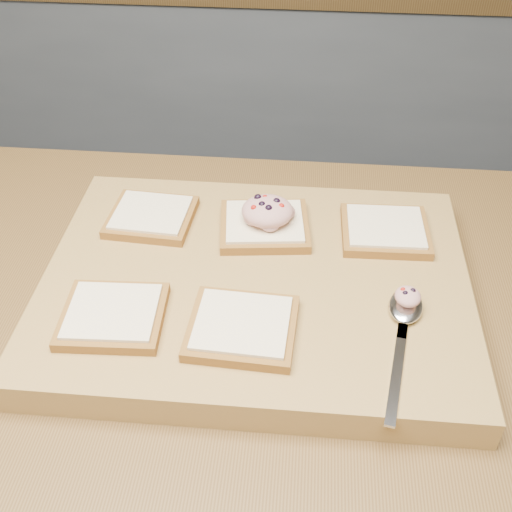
# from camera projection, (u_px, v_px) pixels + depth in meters

# --- Properties ---
(back_counter) EXTENTS (3.60, 0.62, 0.94)m
(back_counter) POSITION_uv_depth(u_px,v_px,m) (292.00, 108.00, 2.13)
(back_counter) COLOR slate
(back_counter) RESTS_ON ground
(cutting_board) EXTENTS (0.52, 0.39, 0.04)m
(cutting_board) POSITION_uv_depth(u_px,v_px,m) (256.00, 287.00, 0.80)
(cutting_board) COLOR #A48146
(cutting_board) RESTS_ON island_counter
(bread_far_left) EXTENTS (0.12, 0.11, 0.02)m
(bread_far_left) POSITION_uv_depth(u_px,v_px,m) (151.00, 216.00, 0.86)
(bread_far_left) COLOR brown
(bread_far_left) RESTS_ON cutting_board
(bread_far_center) EXTENTS (0.13, 0.12, 0.02)m
(bread_far_center) POSITION_uv_depth(u_px,v_px,m) (264.00, 225.00, 0.85)
(bread_far_center) COLOR brown
(bread_far_center) RESTS_ON cutting_board
(bread_far_right) EXTENTS (0.11, 0.11, 0.02)m
(bread_far_right) POSITION_uv_depth(u_px,v_px,m) (385.00, 230.00, 0.84)
(bread_far_right) COLOR brown
(bread_far_right) RESTS_ON cutting_board
(bread_near_left) EXTENTS (0.12, 0.11, 0.02)m
(bread_near_left) POSITION_uv_depth(u_px,v_px,m) (113.00, 315.00, 0.72)
(bread_near_left) COLOR brown
(bread_near_left) RESTS_ON cutting_board
(bread_near_center) EXTENTS (0.12, 0.11, 0.02)m
(bread_near_center) POSITION_uv_depth(u_px,v_px,m) (242.00, 327.00, 0.71)
(bread_near_center) COLOR brown
(bread_near_center) RESTS_ON cutting_board
(tuna_salad_dollop) EXTENTS (0.07, 0.06, 0.03)m
(tuna_salad_dollop) POSITION_uv_depth(u_px,v_px,m) (267.00, 211.00, 0.83)
(tuna_salad_dollop) COLOR tan
(tuna_salad_dollop) RESTS_ON bread_far_center
(spoon) EXTENTS (0.06, 0.20, 0.01)m
(spoon) POSITION_uv_depth(u_px,v_px,m) (405.00, 315.00, 0.72)
(spoon) COLOR silver
(spoon) RESTS_ON cutting_board
(spoon_salad) EXTENTS (0.03, 0.03, 0.02)m
(spoon_salad) POSITION_uv_depth(u_px,v_px,m) (408.00, 296.00, 0.72)
(spoon_salad) COLOR tan
(spoon_salad) RESTS_ON spoon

